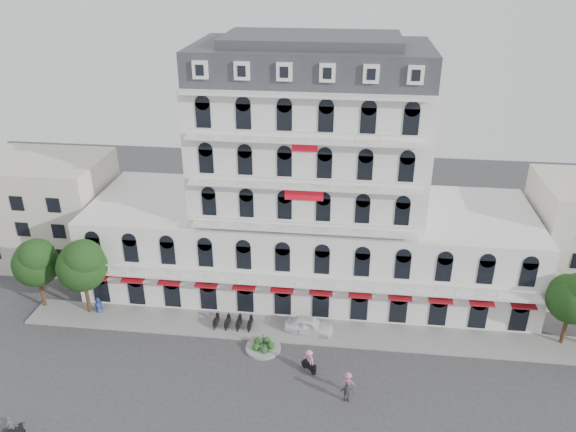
# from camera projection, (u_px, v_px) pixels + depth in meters

# --- Properties ---
(ground) EXTENTS (120.00, 120.00, 0.00)m
(ground) POSITION_uv_depth(u_px,v_px,m) (288.00, 400.00, 45.08)
(ground) COLOR #38383A
(ground) RESTS_ON ground
(sidewalk) EXTENTS (53.00, 4.00, 0.16)m
(sidewalk) POSITION_uv_depth(u_px,v_px,m) (299.00, 330.00, 53.10)
(sidewalk) COLOR gray
(sidewalk) RESTS_ON ground
(main_building) EXTENTS (45.00, 15.00, 25.80)m
(main_building) POSITION_uv_depth(u_px,v_px,m) (309.00, 197.00, 56.87)
(main_building) COLOR silver
(main_building) RESTS_ON ground
(flank_building_west) EXTENTS (14.00, 10.00, 12.00)m
(flank_building_west) POSITION_uv_depth(u_px,v_px,m) (47.00, 209.00, 63.59)
(flank_building_west) COLOR beige
(flank_building_west) RESTS_ON ground
(traffic_island) EXTENTS (3.20, 3.20, 1.60)m
(traffic_island) POSITION_uv_depth(u_px,v_px,m) (263.00, 347.00, 50.66)
(traffic_island) COLOR gray
(traffic_island) RESTS_ON ground
(parked_scooter_row) EXTENTS (4.40, 1.80, 1.10)m
(parked_scooter_row) POSITION_uv_depth(u_px,v_px,m) (233.00, 327.00, 53.63)
(parked_scooter_row) COLOR black
(parked_scooter_row) RESTS_ON ground
(tree_west_outer) EXTENTS (4.50, 4.48, 7.76)m
(tree_west_outer) POSITION_uv_depth(u_px,v_px,m) (36.00, 261.00, 54.47)
(tree_west_outer) COLOR #382314
(tree_west_outer) RESTS_ON ground
(tree_west_inner) EXTENTS (4.76, 4.76, 8.25)m
(tree_west_inner) POSITION_uv_depth(u_px,v_px,m) (82.00, 263.00, 53.34)
(tree_west_inner) COLOR #382314
(tree_west_inner) RESTS_ON ground
(tree_east_inner) EXTENTS (4.40, 4.37, 7.57)m
(tree_east_inner) POSITION_uv_depth(u_px,v_px,m) (574.00, 296.00, 49.18)
(tree_east_inner) COLOR #382314
(tree_east_inner) RESTS_ON ground
(parked_car) EXTENTS (4.79, 2.41, 1.57)m
(parked_car) POSITION_uv_depth(u_px,v_px,m) (309.00, 325.00, 52.63)
(parked_car) COLOR white
(parked_car) RESTS_ON ground
(rider_west) EXTENTS (1.48, 1.12, 1.96)m
(rider_west) POSITION_uv_depth(u_px,v_px,m) (11.00, 429.00, 41.25)
(rider_west) COLOR black
(rider_west) RESTS_ON ground
(rider_center) EXTENTS (1.35, 1.27, 2.23)m
(rider_center) POSITION_uv_depth(u_px,v_px,m) (309.00, 360.00, 47.60)
(rider_center) COLOR black
(rider_center) RESTS_ON ground
(pedestrian_left) EXTENTS (0.99, 0.83, 1.72)m
(pedestrian_left) POSITION_uv_depth(u_px,v_px,m) (99.00, 306.00, 55.35)
(pedestrian_left) COLOR navy
(pedestrian_left) RESTS_ON ground
(pedestrian_mid) EXTENTS (1.16, 0.62, 1.89)m
(pedestrian_mid) POSITION_uv_depth(u_px,v_px,m) (347.00, 392.00, 44.55)
(pedestrian_mid) COLOR #4D4E54
(pedestrian_mid) RESTS_ON ground
(pedestrian_right) EXTENTS (1.20, 0.71, 1.83)m
(pedestrian_right) POSITION_uv_depth(u_px,v_px,m) (348.00, 382.00, 45.59)
(pedestrian_right) COLOR #BB638F
(pedestrian_right) RESTS_ON ground
(pedestrian_far) EXTENTS (0.77, 0.65, 1.80)m
(pedestrian_far) POSITION_uv_depth(u_px,v_px,m) (99.00, 306.00, 55.33)
(pedestrian_far) COLOR navy
(pedestrian_far) RESTS_ON ground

